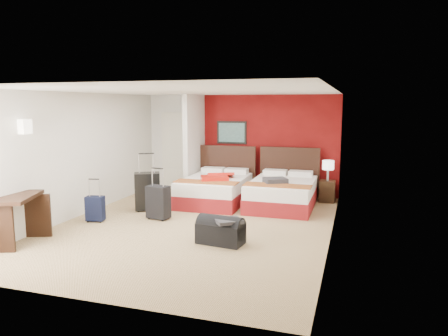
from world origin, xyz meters
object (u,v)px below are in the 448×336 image
at_px(duffel_bag, 221,232).
at_px(table_lamp, 328,171).
at_px(suitcase_black, 147,192).
at_px(bed_right, 282,194).
at_px(desk, 20,220).
at_px(suitcase_charcoal, 158,203).
at_px(red_suitcase_open, 218,177).
at_px(suitcase_navy, 95,210).
at_px(bed_left, 215,191).
at_px(nightstand, 327,191).

bearing_deg(duffel_bag, table_lamp, 75.34).
bearing_deg(suitcase_black, bed_right, -4.55).
bearing_deg(suitcase_black, desk, -137.26).
relative_size(suitcase_charcoal, desk, 0.66).
height_order(red_suitcase_open, suitcase_navy, red_suitcase_open).
xyz_separation_m(bed_left, duffel_bag, (1.01, -2.70, -0.10)).
relative_size(red_suitcase_open, desk, 0.85).
bearing_deg(suitcase_charcoal, nightstand, 49.28).
distance_m(bed_right, duffel_bag, 2.82).
bearing_deg(suitcase_charcoal, table_lamp, 49.28).
bearing_deg(suitcase_navy, suitcase_black, 51.83).
bearing_deg(bed_left, desk, -120.41).
bearing_deg(desk, duffel_bag, -2.47).
relative_size(suitcase_navy, duffel_bag, 0.63).
xyz_separation_m(table_lamp, duffel_bag, (-1.46, -3.62, -0.55)).
relative_size(bed_left, nightstand, 3.92).
bearing_deg(bed_right, desk, -134.02).
relative_size(bed_left, table_lamp, 4.10).
distance_m(bed_right, suitcase_black, 2.94).
xyz_separation_m(bed_left, nightstand, (2.47, 0.92, -0.04)).
relative_size(bed_right, table_lamp, 4.12).
bearing_deg(duffel_bag, nightstand, 75.34).
bearing_deg(bed_left, red_suitcase_open, -45.97).
distance_m(bed_left, nightstand, 2.63).
xyz_separation_m(table_lamp, suitcase_navy, (-4.19, -3.10, -0.50)).
height_order(nightstand, desk, desk).
distance_m(bed_right, suitcase_charcoal, 2.77).
height_order(bed_right, nightstand, bed_right).
distance_m(bed_right, suitcase_navy, 3.97).
height_order(bed_left, duffel_bag, bed_left).
distance_m(table_lamp, desk, 6.51).
bearing_deg(red_suitcase_open, suitcase_navy, -155.59).
xyz_separation_m(bed_left, table_lamp, (2.47, 0.92, 0.44)).
relative_size(suitcase_black, suitcase_navy, 1.68).
bearing_deg(suitcase_charcoal, bed_right, 47.98).
height_order(bed_right, suitcase_navy, bed_right).
xyz_separation_m(duffel_bag, desk, (-3.11, -1.01, 0.22)).
height_order(table_lamp, desk, table_lamp).
bearing_deg(suitcase_black, suitcase_charcoal, -74.47).
bearing_deg(nightstand, red_suitcase_open, -157.66).
bearing_deg(bed_left, suitcase_black, -137.85).
height_order(bed_right, suitcase_black, suitcase_black).
bearing_deg(red_suitcase_open, nightstand, -1.28).
bearing_deg(nightstand, table_lamp, 0.00).
distance_m(table_lamp, suitcase_navy, 5.23).
distance_m(bed_left, table_lamp, 2.67).
height_order(bed_left, suitcase_charcoal, suitcase_charcoal).
distance_m(bed_right, desk, 5.25).
distance_m(bed_left, suitcase_black, 1.59).
distance_m(bed_left, suitcase_navy, 2.78).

